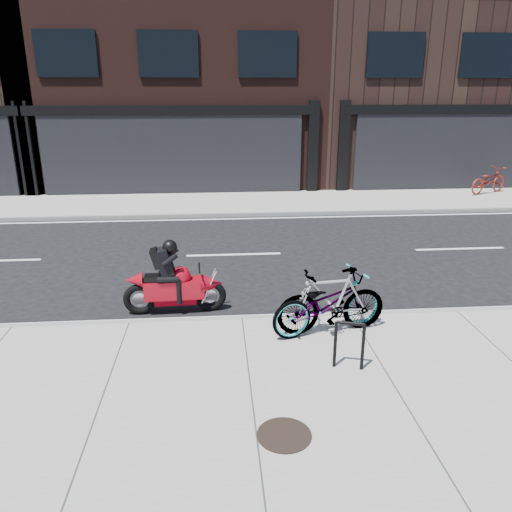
{
  "coord_description": "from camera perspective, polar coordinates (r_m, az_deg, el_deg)",
  "views": [
    {
      "loc": [
        -0.4,
        -10.09,
        4.07
      ],
      "look_at": [
        0.35,
        -0.79,
        0.9
      ],
      "focal_mm": 35.0,
      "sensor_mm": 36.0,
      "label": 1
    }
  ],
  "objects": [
    {
      "name": "ground",
      "position": [
        10.89,
        -2.16,
        -3.21
      ],
      "size": [
        120.0,
        120.0,
        0.0
      ],
      "primitive_type": "plane",
      "color": "black",
      "rests_on": "ground"
    },
    {
      "name": "bicycle_front",
      "position": [
        8.43,
        8.19,
        -5.34
      ],
      "size": [
        2.12,
        1.23,
        1.05
      ],
      "primitive_type": "imported",
      "rotation": [
        0.0,
        0.0,
        1.86
      ],
      "color": "gray",
      "rests_on": "sidewalk_near"
    },
    {
      "name": "sidewalk_near",
      "position": [
        6.49,
        -0.07,
        -19.34
      ],
      "size": [
        60.0,
        6.0,
        0.13
      ],
      "primitive_type": "cube",
      "color": "gray",
      "rests_on": "ground"
    },
    {
      "name": "motorcycle",
      "position": [
        9.47,
        -8.81,
        -3.08
      ],
      "size": [
        1.94,
        0.44,
        1.45
      ],
      "rotation": [
        0.0,
        0.0,
        0.04
      ],
      "color": "black",
      "rests_on": "ground"
    },
    {
      "name": "building_center",
      "position": [
        24.85,
        -9.19,
        25.89
      ],
      "size": [
        12.0,
        10.0,
        14.5
      ],
      "primitive_type": "cube",
      "color": "black",
      "rests_on": "ground"
    },
    {
      "name": "sidewalk_far",
      "position": [
        18.29,
        -3.26,
        6.08
      ],
      "size": [
        60.0,
        3.5,
        0.13
      ],
      "primitive_type": "cube",
      "color": "gray",
      "rests_on": "ground"
    },
    {
      "name": "bicycle_far",
      "position": [
        21.53,
        25.03,
        7.83
      ],
      "size": [
        2.02,
        1.44,
        1.01
      ],
      "primitive_type": "imported",
      "rotation": [
        0.0,
        0.0,
        2.02
      ],
      "color": "maroon",
      "rests_on": "sidewalk_far"
    },
    {
      "name": "manhole_cover",
      "position": [
        6.33,
        3.24,
        -19.73
      ],
      "size": [
        0.74,
        0.74,
        0.02
      ],
      "primitive_type": "cylinder",
      "rotation": [
        0.0,
        0.0,
        0.13
      ],
      "color": "black",
      "rests_on": "sidewalk_near"
    },
    {
      "name": "building_mideast",
      "position": [
        26.79,
        19.8,
        22.41
      ],
      "size": [
        12.0,
        10.0,
        12.5
      ],
      "primitive_type": "cube",
      "color": "black",
      "rests_on": "ground"
    },
    {
      "name": "bicycle_rear",
      "position": [
        8.43,
        8.62,
        -5.1
      ],
      "size": [
        1.92,
        0.76,
        1.13
      ],
      "primitive_type": "imported",
      "rotation": [
        0.0,
        0.0,
        4.84
      ],
      "color": "gray",
      "rests_on": "sidewalk_near"
    },
    {
      "name": "bike_rack",
      "position": [
        7.47,
        10.61,
        -9.53
      ],
      "size": [
        0.43,
        0.16,
        0.75
      ],
      "rotation": [
        0.0,
        0.0,
        -0.28
      ],
      "color": "black",
      "rests_on": "sidewalk_near"
    }
  ]
}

